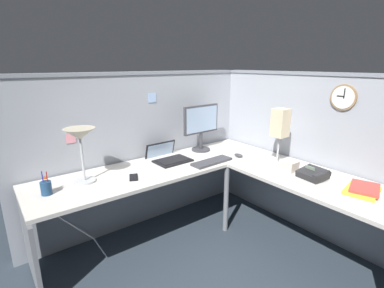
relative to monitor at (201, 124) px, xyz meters
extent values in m
plane|color=#2D3842|center=(-0.22, -0.64, -1.02)|extent=(6.80, 6.80, 0.00)
cube|color=#999EA8|center=(-0.58, 0.23, -0.25)|extent=(2.57, 0.10, 1.55)
cube|color=gray|center=(-0.58, 0.23, 0.54)|extent=(2.57, 0.12, 0.03)
cube|color=#999EA8|center=(0.65, -0.90, -0.25)|extent=(0.10, 2.37, 1.55)
cube|color=gray|center=(0.65, -0.90, 0.54)|extent=(0.12, 2.37, 0.03)
cube|color=beige|center=(-0.59, -0.17, -0.31)|extent=(2.35, 0.66, 0.03)
cube|color=beige|center=(0.25, -1.24, -0.31)|extent=(0.66, 1.49, 0.03)
cylinder|color=slate|center=(-0.06, -0.48, -0.67)|extent=(0.05, 0.05, 0.70)
cube|color=slate|center=(-1.75, -0.17, -0.67)|extent=(0.03, 0.58, 0.60)
cylinder|color=#38383D|center=(0.00, 0.00, -0.28)|extent=(0.20, 0.20, 0.02)
cylinder|color=#38383D|center=(0.00, 0.00, -0.18)|extent=(0.04, 0.04, 0.20)
cube|color=#38383D|center=(0.00, 0.00, 0.06)|extent=(0.46, 0.05, 0.30)
cube|color=#99B2D1|center=(0.00, -0.02, 0.06)|extent=(0.42, 0.03, 0.26)
cube|color=black|center=(-0.45, -0.12, -0.29)|extent=(0.35, 0.25, 0.02)
cube|color=black|center=(-0.45, -0.12, -0.28)|extent=(0.30, 0.19, 0.00)
cube|color=black|center=(-0.46, 0.10, -0.25)|extent=(0.34, 0.08, 0.22)
cube|color=#99B2D1|center=(-0.46, 0.10, -0.25)|extent=(0.31, 0.07, 0.18)
cube|color=#38383D|center=(-0.17, -0.38, -0.28)|extent=(0.44, 0.16, 0.02)
ellipsoid|color=#38383D|center=(0.17, -0.41, -0.28)|extent=(0.06, 0.10, 0.03)
cylinder|color=#B7BABF|center=(-1.29, -0.10, -0.29)|extent=(0.17, 0.17, 0.02)
cylinder|color=#B7BABF|center=(-1.29, -0.10, -0.09)|extent=(0.02, 0.02, 0.38)
cone|color=#B2A88C|center=(-1.29, -0.10, 0.11)|extent=(0.24, 0.24, 0.09)
cylinder|color=navy|center=(-1.59, -0.17, -0.24)|extent=(0.08, 0.08, 0.10)
cylinder|color=#1E1EB2|center=(-1.60, -0.16, -0.18)|extent=(0.01, 0.02, 0.13)
cylinder|color=#B21E1E|center=(-1.57, -0.17, -0.18)|extent=(0.01, 0.02, 0.13)
cylinder|color=#D8591E|center=(-1.58, -0.15, -0.17)|extent=(0.03, 0.03, 0.01)
cube|color=black|center=(-0.94, -0.27, -0.29)|extent=(0.12, 0.16, 0.01)
cube|color=#232326|center=(0.25, -1.18, -0.26)|extent=(0.21, 0.22, 0.10)
cube|color=#8CA58C|center=(0.25, -1.15, -0.22)|extent=(0.02, 0.09, 0.04)
cube|color=#232326|center=(0.24, -1.26, -0.24)|extent=(0.19, 0.06, 0.04)
cube|color=yellow|center=(0.29, -1.55, -0.28)|extent=(0.31, 0.26, 0.02)
cube|color=#BF3F38|center=(0.31, -1.56, -0.26)|extent=(0.31, 0.26, 0.02)
cylinder|color=#B7BABF|center=(0.31, -0.78, -0.29)|extent=(0.11, 0.11, 0.01)
cylinder|color=#B7BABF|center=(0.31, -0.78, -0.15)|extent=(0.02, 0.02, 0.27)
cube|color=beige|center=(0.31, -0.78, 0.11)|extent=(0.13, 0.13, 0.26)
cube|color=beige|center=(0.24, -0.96, -0.25)|extent=(0.12, 0.12, 0.09)
cylinder|color=olive|center=(0.60, -1.17, 0.35)|extent=(0.03, 0.22, 0.22)
cylinder|color=white|center=(0.58, -1.17, 0.35)|extent=(0.00, 0.19, 0.19)
cube|color=black|center=(0.58, -1.15, 0.36)|extent=(0.00, 0.06, 0.01)
cube|color=black|center=(0.58, -1.18, 0.39)|extent=(0.00, 0.01, 0.08)
cube|color=#99B7E5|center=(-0.49, 0.18, 0.30)|extent=(0.09, 0.00, 0.09)
cube|color=pink|center=(-1.29, 0.18, 0.01)|extent=(0.08, 0.00, 0.08)
camera|label=1|loc=(-1.88, -2.32, 0.63)|focal=26.44mm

